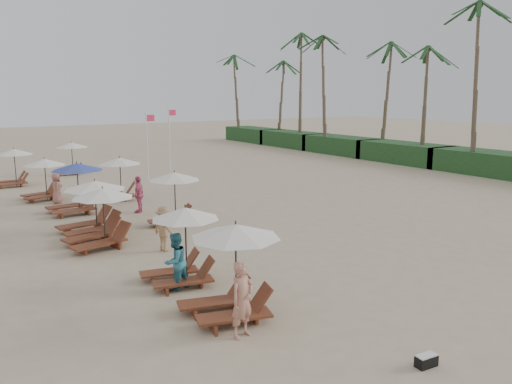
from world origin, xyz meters
TOP-DOWN VIEW (x-y plane):
  - ground at (0.00, 0.00)m, footprint 160.00×160.00m
  - shrub_hedge at (22.00, 14.50)m, footprint 3.20×53.00m
  - palm_row at (21.91, 15.40)m, footprint 7.00×52.00m
  - lounger_station_0 at (-5.09, -3.26)m, footprint 2.57×2.29m
  - lounger_station_1 at (-5.11, -0.43)m, footprint 2.37×2.05m
  - lounger_station_2 at (-6.04, 4.70)m, footprint 2.68×2.28m
  - lounger_station_3 at (-5.76, 6.66)m, footprint 2.80×2.46m
  - lounger_station_4 at (-5.37, 10.72)m, footprint 2.69×2.41m
  - lounger_station_5 at (-5.93, 14.95)m, footprint 2.41×2.18m
  - lounger_station_6 at (-6.62, 20.26)m, footprint 2.44×2.22m
  - inland_station_0 at (-2.28, 6.33)m, footprint 2.59×2.24m
  - inland_station_1 at (-2.65, 12.58)m, footprint 2.83×2.26m
  - inland_station_2 at (-2.49, 22.94)m, footprint 2.53×2.24m
  - beachgoer_near at (-5.40, -4.38)m, footprint 0.75×0.59m
  - beachgoer_mid_a at (-5.45, -0.81)m, footprint 1.01×0.92m
  - beachgoer_mid_b at (-4.21, 2.81)m, footprint 0.88×1.19m
  - beachgoer_far_a at (-2.75, 9.17)m, footprint 0.98×1.08m
  - beachgoer_far_b at (-5.54, 13.44)m, footprint 0.61×0.84m
  - duffel_bag at (-2.92, -7.63)m, footprint 0.49×0.28m
  - flag_pole_near at (0.85, 16.98)m, footprint 0.60×0.08m
  - flag_pole_far at (3.76, 20.13)m, footprint 0.60×0.08m

SIDE VIEW (x-z plane):
  - ground at x=0.00m, z-range 0.00..0.00m
  - duffel_bag at x=-2.92m, z-range 0.00..0.26m
  - beachgoer_far_b at x=-5.54m, z-range 0.00..1.59m
  - shrub_hedge at x=22.00m, z-range 0.00..1.60m
  - beachgoer_mid_b at x=-4.21m, z-range 0.00..1.64m
  - beachgoer_mid_a at x=-5.45m, z-range 0.00..1.68m
  - beachgoer_far_a at x=-2.75m, z-range 0.00..1.76m
  - beachgoer_near at x=-5.40m, z-range 0.00..1.82m
  - lounger_station_2 at x=-6.04m, z-range -0.02..2.14m
  - lounger_station_3 at x=-5.76m, z-range 0.02..2.16m
  - lounger_station_1 at x=-5.11m, z-range 0.02..2.31m
  - lounger_station_5 at x=-5.93m, z-range 0.09..2.26m
  - lounger_station_6 at x=-6.62m, z-range 0.07..2.34m
  - lounger_station_4 at x=-5.37m, z-range 0.02..2.40m
  - lounger_station_0 at x=-5.09m, z-range 0.05..2.45m
  - inland_station_1 at x=-2.65m, z-range 0.20..2.42m
  - inland_station_0 at x=-2.28m, z-range 0.34..2.57m
  - inland_station_2 at x=-2.49m, z-range 0.38..2.60m
  - flag_pole_near at x=0.85m, z-range 0.24..4.70m
  - flag_pole_far at x=3.76m, z-range 0.25..4.89m
  - palm_row at x=21.91m, z-range 3.76..16.06m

